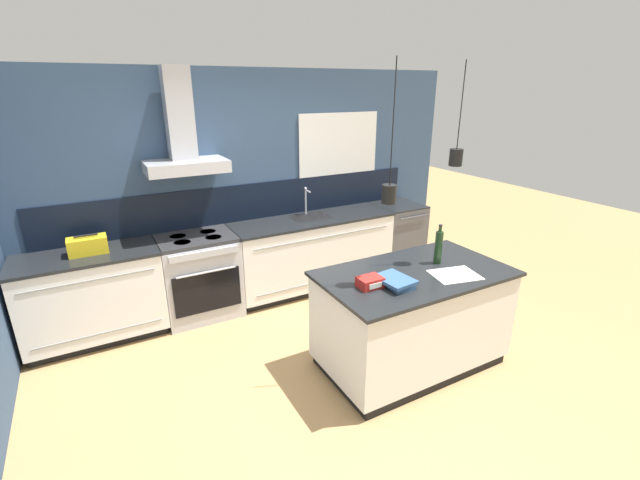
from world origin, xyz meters
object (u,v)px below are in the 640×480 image
Objects in this scene: red_supply_box at (370,282)px; yellow_toolbox at (88,245)px; dishwasher at (396,236)px; bottle_on_island at (438,247)px; oven_range at (200,276)px; book_stack at (396,282)px.

yellow_toolbox reaches higher than red_supply_box.
yellow_toolbox reaches higher than dishwasher.
dishwasher is 2.52× the size of bottle_on_island.
red_supply_box is 2.69m from yellow_toolbox.
book_stack is (1.11, -1.96, 0.49)m from oven_range.
red_supply_box is (-0.81, -0.11, -0.11)m from bottle_on_island.
book_stack is 0.21m from red_supply_box.
dishwasher is at bearing 61.29° from bottle_on_island.
bottle_on_island is 1.06× the size of yellow_toolbox.
bottle_on_island is (-0.97, -1.77, 0.61)m from dishwasher.
red_supply_box is (0.92, -1.87, 0.50)m from oven_range.
red_supply_box is at bearing -133.44° from dishwasher.
bottle_on_island is at bearing 7.67° from red_supply_box.
red_supply_box is (-1.78, -1.88, 0.50)m from dishwasher.
book_stack is at bearing -129.01° from dishwasher.
bottle_on_island is at bearing -118.71° from dishwasher.
red_supply_box is 0.57× the size of yellow_toolbox.
oven_range is at bearing -179.91° from dishwasher.
oven_range is at bearing 134.41° from bottle_on_island.
book_stack is 2.88m from yellow_toolbox.
bottle_on_island reaches higher than oven_range.
bottle_on_island is (1.73, -1.76, 0.61)m from oven_range.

